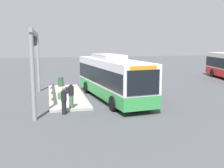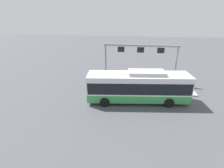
{
  "view_description": "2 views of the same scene",
  "coord_description": "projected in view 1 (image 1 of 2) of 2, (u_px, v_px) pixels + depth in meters",
  "views": [
    {
      "loc": [
        19.54,
        -4.78,
        4.39
      ],
      "look_at": [
        2.38,
        -0.57,
        1.58
      ],
      "focal_mm": 42.04,
      "sensor_mm": 36.0,
      "label": 1
    },
    {
      "loc": [
        0.44,
        15.85,
        8.65
      ],
      "look_at": [
        2.89,
        -0.83,
        1.49
      ],
      "focal_mm": 26.0,
      "sensor_mm": 36.0,
      "label": 2
    }
  ],
  "objects": [
    {
      "name": "platform_sign_gantry",
      "position": [
        35.0,
        51.0,
        18.8
      ],
      "size": [
        9.71,
        0.24,
        5.2
      ],
      "color": "gray",
      "rests_on": "ground"
    },
    {
      "name": "bus_main",
      "position": [
        112.0,
        76.0,
        20.27
      ],
      "size": [
        10.75,
        3.76,
        3.46
      ],
      "rotation": [
        0.0,
        0.0,
        0.12
      ],
      "color": "green",
      "rests_on": "ground"
    },
    {
      "name": "ground_plane",
      "position": [
        112.0,
        99.0,
        20.55
      ],
      "size": [
        120.0,
        120.0,
        0.0
      ],
      "primitive_type": "plane",
      "color": "#4C4F54"
    },
    {
      "name": "platform_curb",
      "position": [
        66.0,
        95.0,
        21.59
      ],
      "size": [
        10.0,
        2.8,
        0.16
      ],
      "primitive_type": "cube",
      "color": "#B2ADA3",
      "rests_on": "ground"
    },
    {
      "name": "person_waiting_near",
      "position": [
        63.0,
        100.0,
        16.01
      ],
      "size": [
        0.36,
        0.54,
        1.67
      ],
      "rotation": [
        0.0,
        0.0,
        1.64
      ],
      "color": "black",
      "rests_on": "ground"
    },
    {
      "name": "trash_bin",
      "position": [
        61.0,
        82.0,
        25.44
      ],
      "size": [
        0.52,
        0.52,
        0.9
      ],
      "primitive_type": "cylinder",
      "color": "#2D5133",
      "rests_on": "platform_curb"
    },
    {
      "name": "person_boarding",
      "position": [
        71.0,
        95.0,
        16.95
      ],
      "size": [
        0.37,
        0.54,
        1.67
      ],
      "rotation": [
        0.0,
        0.0,
        1.65
      ],
      "color": "#476B4C",
      "rests_on": "platform_curb"
    }
  ]
}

